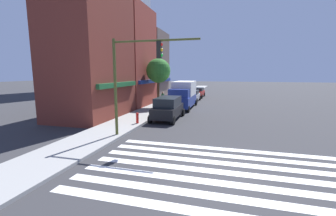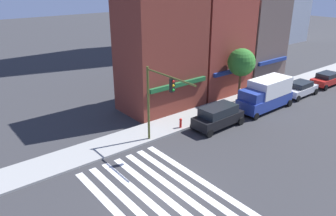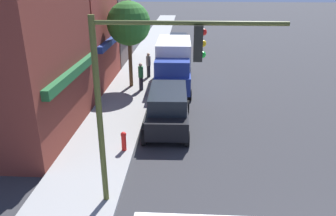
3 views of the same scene
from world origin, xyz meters
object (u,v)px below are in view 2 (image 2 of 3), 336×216
sedan_silver (300,88)px  sedan_red (327,79)px  box_truck_blue (266,94)px  pedestrian_grey_coat (259,91)px  traffic_signal (158,95)px  suv_black (218,116)px  pedestrian_green_top (239,96)px  street_tree (241,63)px  fire_hydrant (181,122)px

sedan_silver → sedan_red: size_ratio=1.00×
box_truck_blue → pedestrian_grey_coat: 2.50m
sedan_red → traffic_signal: bearing=-179.7°
traffic_signal → pedestrian_grey_coat: size_ratio=3.40×
traffic_signal → pedestrian_grey_coat: (14.25, 1.43, -3.09)m
suv_black → pedestrian_green_top: size_ratio=2.68×
sedan_red → street_tree: 13.36m
pedestrian_green_top → pedestrian_grey_coat: bearing=145.4°
fire_hydrant → street_tree: (8.79, 1.10, 3.62)m
pedestrian_green_top → fire_hydrant: pedestrian_green_top is taller
suv_black → box_truck_blue: box_truck_blue is taller
sedan_red → street_tree: bearing=168.9°
sedan_silver → pedestrian_green_top: bearing=164.5°
sedan_silver → pedestrian_green_top: (-7.67, 2.03, 0.23)m
suv_black → pedestrian_grey_coat: (8.21, 1.87, 0.04)m
traffic_signal → suv_black: size_ratio=1.27×
box_truck_blue → sedan_silver: 6.29m
suv_black → box_truck_blue: size_ratio=0.76×
box_truck_blue → street_tree: bearing=101.1°
box_truck_blue → sedan_red: size_ratio=1.40×
suv_black → pedestrian_green_top: (5.20, 2.03, 0.04)m
suv_black → street_tree: bearing=23.3°
street_tree → pedestrian_grey_coat: bearing=-23.1°
sedan_silver → suv_black: bearing=179.3°
pedestrian_grey_coat → fire_hydrant: size_ratio=2.10×
sedan_red → street_tree: street_tree is taller
traffic_signal → box_truck_blue: traffic_signal is taller
suv_black → box_truck_blue: bearing=-1.6°
pedestrian_grey_coat → street_tree: size_ratio=0.32×
street_tree → sedan_silver: bearing=-22.3°
sedan_silver → pedestrian_grey_coat: (-4.67, 1.87, 0.23)m
pedestrian_grey_coat → pedestrian_green_top: same height
sedan_silver → fire_hydrant: bearing=173.1°
suv_black → pedestrian_grey_coat: 8.42m
street_tree → traffic_signal: bearing=-169.0°
box_truck_blue → fire_hydrant: size_ratio=7.40×
sedan_red → pedestrian_green_top: pedestrian_green_top is taller
traffic_signal → sedan_silver: 19.21m
traffic_signal → sedan_red: size_ratio=1.36×
sedan_red → fire_hydrant: sedan_red is taller
fire_hydrant → sedan_silver: bearing=-6.2°
pedestrian_grey_coat → pedestrian_green_top: 3.01m
pedestrian_grey_coat → street_tree: bearing=-96.2°
traffic_signal → sedan_red: traffic_signal is taller
sedan_red → pedestrian_grey_coat: (-10.44, 1.87, 0.23)m
pedestrian_green_top → traffic_signal: bearing=-23.6°
box_truck_blue → sedan_red: 12.04m
sedan_silver → fire_hydrant: 15.72m
sedan_silver → sedan_red: 5.77m
box_truck_blue → sedan_silver: box_truck_blue is taller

